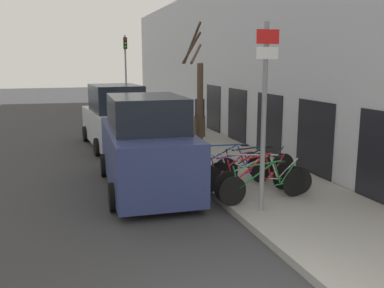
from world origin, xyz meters
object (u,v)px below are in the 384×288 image
(bicycle_1, at_px, (257,178))
(parked_car_0, at_px, (146,147))
(street_tree, at_px, (199,103))
(signpost, at_px, (264,112))
(pedestrian_near, at_px, (200,112))
(bicycle_2, at_px, (258,176))
(bicycle_3, at_px, (237,172))
(bicycle_0, at_px, (265,184))
(traffic_light, at_px, (126,64))
(parked_car_1, at_px, (116,119))
(bicycle_4, at_px, (255,166))
(bicycle_5, at_px, (228,164))

(bicycle_1, distance_m, parked_car_0, 2.87)
(street_tree, bearing_deg, signpost, -91.22)
(signpost, xyz_separation_m, street_tree, (0.09, 4.41, -0.22))
(signpost, relative_size, pedestrian_near, 2.13)
(bicycle_2, bearing_deg, bicycle_3, 60.53)
(bicycle_1, bearing_deg, bicycle_0, 161.87)
(traffic_light, bearing_deg, street_tree, -89.29)
(parked_car_1, bearing_deg, pedestrian_near, 0.44)
(parked_car_1, bearing_deg, signpost, -81.61)
(bicycle_0, relative_size, bicycle_4, 0.97)
(bicycle_3, xyz_separation_m, bicycle_5, (0.07, 0.77, 0.03))
(bicycle_4, height_order, bicycle_5, bicycle_5)
(parked_car_1, xyz_separation_m, traffic_light, (1.79, 8.69, 1.99))
(parked_car_0, bearing_deg, bicycle_2, -30.67)
(parked_car_0, xyz_separation_m, parked_car_1, (0.00, 5.78, -0.04))
(bicycle_0, distance_m, bicycle_3, 1.20)
(bicycle_4, relative_size, parked_car_1, 0.48)
(bicycle_1, height_order, bicycle_3, bicycle_1)
(bicycle_5, height_order, street_tree, street_tree)
(signpost, distance_m, bicycle_2, 2.09)
(bicycle_3, bearing_deg, pedestrian_near, -25.74)
(bicycle_3, bearing_deg, parked_car_1, 2.22)
(bicycle_2, relative_size, parked_car_0, 0.44)
(signpost, height_order, bicycle_2, signpost)
(bicycle_4, height_order, parked_car_1, parked_car_1)
(parked_car_0, relative_size, parked_car_1, 1.01)
(bicycle_0, xyz_separation_m, bicycle_2, (0.16, 0.66, 0.02))
(pedestrian_near, bearing_deg, bicycle_0, 91.74)
(signpost, height_order, bicycle_0, signpost)
(bicycle_3, bearing_deg, bicycle_0, 172.43)
(signpost, distance_m, bicycle_3, 2.40)
(bicycle_5, bearing_deg, signpost, -169.66)
(bicycle_0, relative_size, parked_car_0, 0.46)
(bicycle_0, bearing_deg, signpost, 140.36)
(bicycle_0, height_order, parked_car_0, parked_car_0)
(bicycle_5, height_order, pedestrian_near, pedestrian_near)
(pedestrian_near, bearing_deg, bicycle_2, 92.17)
(parked_car_1, height_order, street_tree, street_tree)
(parked_car_1, bearing_deg, traffic_light, 74.39)
(bicycle_4, bearing_deg, traffic_light, 1.54)
(bicycle_0, distance_m, pedestrian_near, 8.35)
(bicycle_0, xyz_separation_m, pedestrian_near, (1.25, 8.23, 0.64))
(bicycle_1, distance_m, bicycle_5, 1.52)
(bicycle_5, xyz_separation_m, street_tree, (-0.17, 1.93, 1.44))
(parked_car_0, height_order, pedestrian_near, parked_car_0)
(bicycle_3, distance_m, parked_car_1, 7.10)
(signpost, relative_size, bicycle_0, 1.68)
(bicycle_2, xyz_separation_m, bicycle_3, (-0.30, 0.53, -0.03))
(bicycle_0, xyz_separation_m, bicycle_5, (-0.07, 1.96, 0.02))
(signpost, relative_size, bicycle_1, 1.64)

